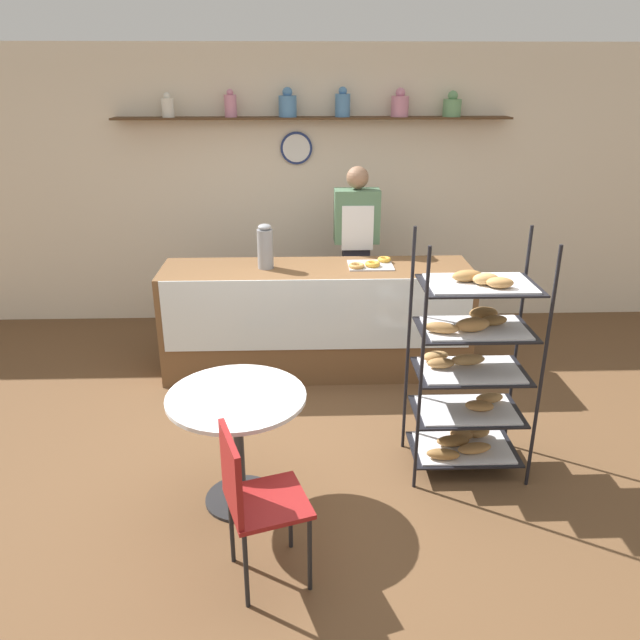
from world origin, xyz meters
TOP-DOWN VIEW (x-y plane):
  - ground_plane at (0.00, 0.00)m, footprint 14.00×14.00m
  - back_wall at (0.00, 2.57)m, footprint 10.00×0.30m
  - display_counter at (0.00, 1.27)m, footprint 2.58×0.66m
  - pastry_rack at (0.92, -0.21)m, footprint 0.74×0.48m
  - person_worker at (0.38, 1.82)m, footprint 0.40×0.23m
  - cafe_table at (-0.51, -0.53)m, footprint 0.81×0.81m
  - cafe_chair at (-0.39, -1.18)m, footprint 0.48×0.48m
  - coffee_carafe at (-0.42, 1.27)m, footprint 0.13×0.13m
  - donut_tray_counter at (0.45, 1.29)m, footprint 0.37×0.29m

SIDE VIEW (x-z plane):
  - ground_plane at x=0.00m, z-range 0.00..0.00m
  - display_counter at x=0.00m, z-range 0.00..0.93m
  - cafe_chair at x=-0.39m, z-range 0.10..0.98m
  - cafe_table at x=-0.51m, z-range 0.19..0.92m
  - pastry_rack at x=0.92m, z-range -0.08..1.49m
  - person_worker at x=0.38m, z-range 0.08..1.76m
  - donut_tray_counter at x=0.45m, z-range 0.93..0.98m
  - coffee_carafe at x=-0.42m, z-range 0.93..1.30m
  - back_wall at x=0.00m, z-range 0.02..2.72m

